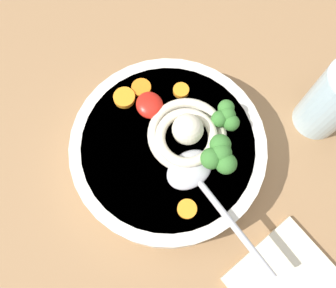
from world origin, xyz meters
TOP-DOWN VIEW (x-y plane):
  - table_slab at (0.00, 0.00)cm, footprint 93.06×93.06cm
  - soup_bowl at (-3.52, 1.49)cm, footprint 24.92×24.92cm
  - noodle_pile at (-3.25, 3.96)cm, footprint 10.90×10.68cm
  - soup_spoon at (2.13, 2.58)cm, footprint 17.53×6.73cm
  - chili_sauce_dollop at (-9.00, 1.51)cm, footprint 3.82×3.44cm
  - broccoli_floret_beside_chili at (-3.08, 9.16)cm, footprint 4.06×3.49cm
  - broccoli_floret_rear at (1.05, 5.96)cm, footprint 5.00×4.30cm
  - carrot_slice_right at (4.78, 0.21)cm, footprint 2.31×2.31cm
  - carrot_slice_near_spoon at (-9.38, 6.18)cm, footprint 2.10×2.10cm
  - carrot_slice_left at (-12.06, 1.65)cm, footprint 2.59×2.59cm
  - carrot_slice_center at (-11.61, -0.95)cm, footprint 2.83×2.83cm
  - drinking_glass at (0.59, 22.92)cm, footprint 6.34×6.34cm

SIDE VIEW (x-z plane):
  - table_slab at x=0.00cm, z-range 0.00..3.10cm
  - soup_bowl at x=-3.52cm, z-range 3.18..8.16cm
  - carrot_slice_left at x=-12.06cm, z-range 8.07..8.60cm
  - carrot_slice_right at x=4.78cm, z-range 8.07..8.67cm
  - carrot_slice_near_spoon at x=-9.38cm, z-range 8.07..8.79cm
  - carrot_slice_center at x=-11.61cm, z-range 8.07..8.83cm
  - soup_spoon at x=2.13cm, z-range 8.07..9.67cm
  - drinking_glass at x=0.59cm, z-range 3.10..14.67cm
  - chili_sauce_dollop at x=-9.00cm, z-range 8.07..9.79cm
  - noodle_pile at x=-3.25cm, z-range 7.25..11.63cm
  - broccoli_floret_beside_chili at x=-3.08cm, z-range 8.48..11.69cm
  - broccoli_floret_rear at x=1.05cm, z-range 8.57..12.53cm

